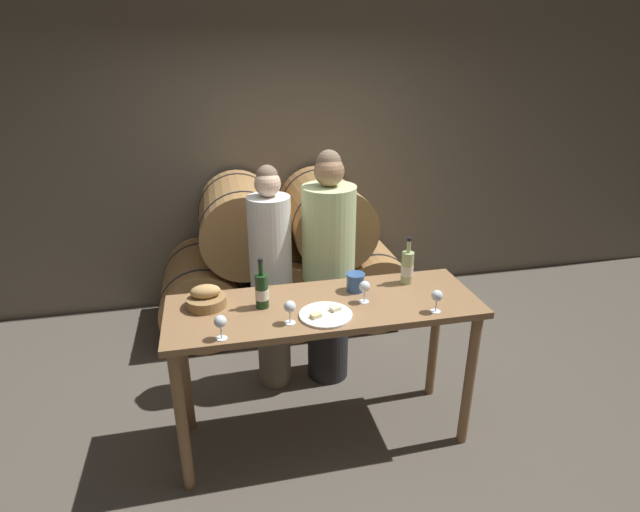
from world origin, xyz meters
The scene contains 15 objects.
ground_plane centered at (0.00, 0.00, 0.00)m, with size 10.00×10.00×0.00m, color #564F44.
stone_wall_back centered at (0.00, 2.15, 1.60)m, with size 10.00×0.12×3.20m.
barrel_stack centered at (0.00, 1.56, 0.59)m, with size 2.18×0.94×1.33m.
tasting_table centered at (0.00, 0.00, 0.82)m, with size 1.81×0.62×0.96m.
person_left centered at (-0.23, 0.63, 0.85)m, with size 0.29×0.29×1.64m.
person_right centered at (0.17, 0.63, 0.87)m, with size 0.37×0.37×1.72m.
wine_bottle_red centered at (-0.36, 0.04, 1.06)m, with size 0.08×0.08×0.30m.
wine_bottle_white centered at (0.57, 0.16, 1.06)m, with size 0.08×0.08×0.31m.
blue_crock centered at (0.22, 0.13, 1.02)m, with size 0.11×0.11×0.11m.
bread_basket centered at (-0.67, 0.12, 1.01)m, with size 0.23×0.23×0.13m.
cheese_plate centered at (-0.03, -0.14, 0.97)m, with size 0.30×0.30×0.04m.
wine_glass_far_left centered at (-0.60, -0.25, 1.05)m, with size 0.07×0.07×0.13m.
wine_glass_left centered at (-0.23, -0.17, 1.05)m, with size 0.07×0.07×0.13m.
wine_glass_center centered at (0.23, -0.03, 1.05)m, with size 0.07×0.07×0.13m.
wine_glass_right centered at (0.59, -0.23, 1.05)m, with size 0.07×0.07×0.13m.
Camera 1 is at (-0.58, -2.49, 2.33)m, focal length 28.00 mm.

